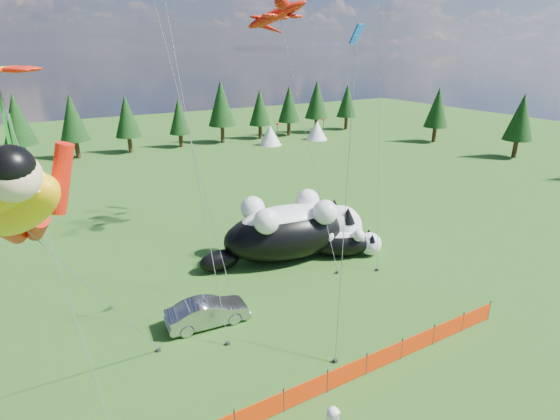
# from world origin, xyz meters

# --- Properties ---
(ground) EXTENTS (160.00, 160.00, 0.00)m
(ground) POSITION_xyz_m (0.00, 0.00, 0.00)
(ground) COLOR #163C0B
(ground) RESTS_ON ground
(safety_fence) EXTENTS (22.06, 0.06, 1.10)m
(safety_fence) POSITION_xyz_m (0.00, -3.00, 0.50)
(safety_fence) COLOR #262626
(safety_fence) RESTS_ON ground
(tree_line) EXTENTS (90.00, 4.00, 8.00)m
(tree_line) POSITION_xyz_m (0.00, 45.00, 4.00)
(tree_line) COLOR black
(tree_line) RESTS_ON ground
(festival_tents) EXTENTS (50.00, 3.20, 2.80)m
(festival_tents) POSITION_xyz_m (11.00, 40.00, 1.40)
(festival_tents) COLOR white
(festival_tents) RESTS_ON ground
(cat_large) EXTENTS (11.27, 4.95, 4.07)m
(cat_large) POSITION_xyz_m (6.27, 8.09, 1.93)
(cat_large) COLOR black
(cat_large) RESTS_ON ground
(cat_small) EXTENTS (5.31, 3.69, 2.06)m
(cat_small) POSITION_xyz_m (9.23, 6.58, 0.98)
(cat_small) COLOR black
(cat_small) RESTS_ON ground
(car) EXTENTS (4.17, 1.74, 1.34)m
(car) POSITION_xyz_m (-1.40, 3.72, 0.67)
(car) COLOR #A1A2A6
(car) RESTS_ON ground
(superhero_kite) EXTENTS (7.36, 6.66, 11.78)m
(superhero_kite) POSITION_xyz_m (-8.19, -0.41, 8.78)
(superhero_kite) COLOR yellow
(superhero_kite) RESTS_ON ground
(gecko_kite) EXTENTS (6.39, 12.25, 17.30)m
(gecko_kite) POSITION_xyz_m (8.07, 13.49, 14.99)
(gecko_kite) COLOR red
(gecko_kite) RESTS_ON ground
(diamond_kite_c) EXTENTS (2.83, 2.85, 14.30)m
(diamond_kite_c) POSITION_xyz_m (4.47, 0.64, 12.94)
(diamond_kite_c) COLOR blue
(diamond_kite_c) RESTS_ON ground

